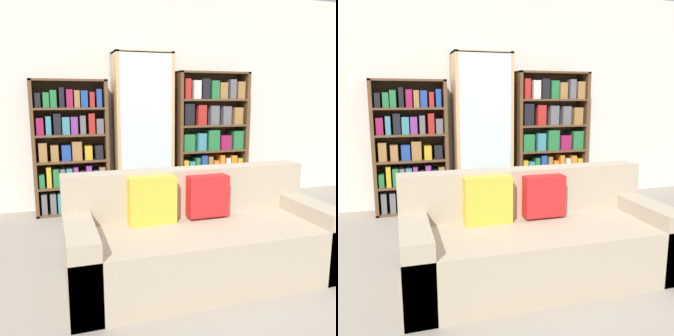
# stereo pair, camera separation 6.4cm
# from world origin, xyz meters

# --- Properties ---
(ground_plane) EXTENTS (16.00, 16.00, 0.00)m
(ground_plane) POSITION_xyz_m (0.00, 0.00, 0.00)
(ground_plane) COLOR gray
(wall_back) EXTENTS (7.12, 0.06, 2.70)m
(wall_back) POSITION_xyz_m (0.00, 2.55, 1.35)
(wall_back) COLOR silver
(wall_back) RESTS_ON ground
(couch) EXTENTS (2.01, 0.85, 0.80)m
(couch) POSITION_xyz_m (-0.17, 0.35, 0.29)
(couch) COLOR tan
(couch) RESTS_ON ground
(bookshelf_left) EXTENTS (0.86, 0.32, 1.57)m
(bookshelf_left) POSITION_xyz_m (-0.99, 2.35, 0.75)
(bookshelf_left) COLOR brown
(bookshelf_left) RESTS_ON ground
(display_cabinet) EXTENTS (0.70, 0.36, 1.89)m
(display_cabinet) POSITION_xyz_m (-0.12, 2.33, 0.95)
(display_cabinet) COLOR tan
(display_cabinet) RESTS_ON ground
(bookshelf_right) EXTENTS (0.95, 0.32, 1.68)m
(bookshelf_right) POSITION_xyz_m (0.79, 2.35, 0.82)
(bookshelf_right) COLOR brown
(bookshelf_right) RESTS_ON ground
(wine_bottle) EXTENTS (0.07, 0.07, 0.40)m
(wine_bottle) POSITION_xyz_m (0.19, 1.71, 0.16)
(wine_bottle) COLOR #143819
(wine_bottle) RESTS_ON ground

